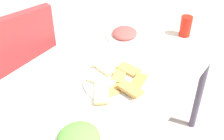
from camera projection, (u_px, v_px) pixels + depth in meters
dining_table at (110, 82)px, 1.48m from camera, size 1.24×0.76×0.70m
dining_chair at (19, 68)px, 1.74m from camera, size 0.50×0.51×0.92m
pide_platter at (116, 82)px, 1.34m from camera, size 0.33×0.32×0.05m
salad_plate_greens at (79, 139)px, 1.06m from camera, size 0.22×0.22×0.06m
salad_plate_rice at (125, 34)px, 1.69m from camera, size 0.22×0.22×0.05m
soda_can at (186, 26)px, 1.67m from camera, size 0.09×0.09×0.12m
paper_napkin at (52, 63)px, 1.48m from camera, size 0.19×0.19×0.00m
fork at (54, 64)px, 1.46m from camera, size 0.18×0.04×0.00m
spoon at (49, 62)px, 1.48m from camera, size 0.19×0.05×0.00m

